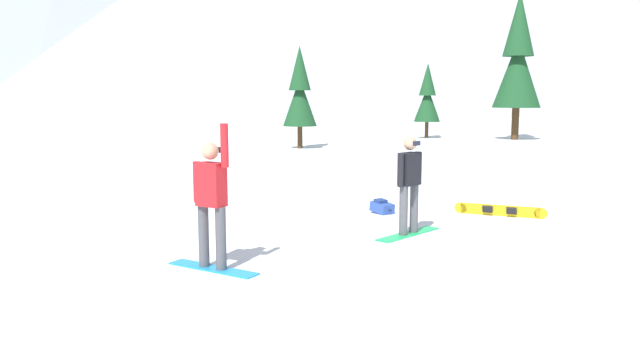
% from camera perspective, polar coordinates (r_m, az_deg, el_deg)
% --- Properties ---
extents(ground_plane, '(800.00, 800.00, 0.00)m').
position_cam_1_polar(ground_plane, '(8.80, 14.44, -8.69)').
color(ground_plane, white).
extents(snowboarder_foreground, '(1.39, 1.04, 2.08)m').
position_cam_1_polar(snowboarder_foreground, '(8.85, -9.93, -1.86)').
color(snowboarder_foreground, '#1E8CD8').
rests_on(snowboarder_foreground, ground_plane).
extents(snowboarder_midground, '(1.30, 1.31, 1.75)m').
position_cam_1_polar(snowboarder_midground, '(11.05, 8.19, -0.30)').
color(snowboarder_midground, '#19B259').
rests_on(snowboarder_midground, ground_plane).
extents(loose_snowboard_far_spare, '(1.74, 0.89, 0.25)m').
position_cam_1_polar(loose_snowboard_far_spare, '(13.26, 16.16, -2.69)').
color(loose_snowboard_far_spare, yellow).
rests_on(loose_snowboard_far_spare, ground_plane).
extents(backpack_blue, '(0.52, 0.56, 0.30)m').
position_cam_1_polar(backpack_blue, '(13.16, 5.71, -2.48)').
color(backpack_blue, '#2D4C9E').
rests_on(backpack_blue, ground_plane).
extents(pine_tree_broad, '(2.66, 2.66, 8.22)m').
position_cam_1_polar(pine_tree_broad, '(37.16, 17.69, 10.45)').
color(pine_tree_broad, '#472D19').
rests_on(pine_tree_broad, ground_plane).
extents(pine_tree_twin, '(1.54, 1.54, 4.39)m').
position_cam_1_polar(pine_tree_twin, '(37.27, 9.82, 7.48)').
color(pine_tree_twin, '#472D19').
rests_on(pine_tree_twin, ground_plane).
extents(pine_tree_short, '(1.61, 1.61, 4.79)m').
position_cam_1_polar(pine_tree_short, '(29.41, -1.87, 7.99)').
color(pine_tree_short, '#472D19').
rests_on(pine_tree_short, ground_plane).
extents(peak_north_spur, '(85.43, 85.43, 47.20)m').
position_cam_1_polar(peak_north_spur, '(243.26, -10.93, 12.78)').
color(peak_north_spur, '#B2B7C6').
rests_on(peak_north_spur, ground_plane).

